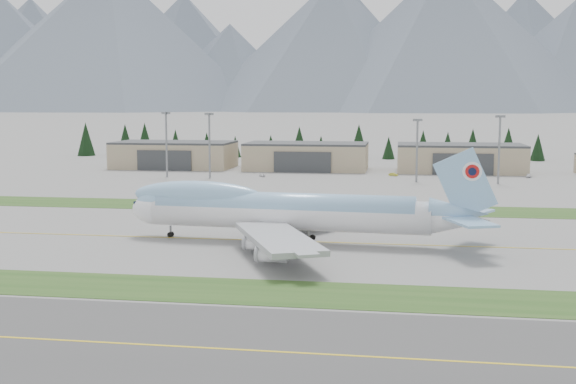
% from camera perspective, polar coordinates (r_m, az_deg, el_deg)
% --- Properties ---
extents(ground, '(7000.00, 7000.00, 0.00)m').
position_cam_1_polar(ground, '(140.21, -0.32, -3.90)').
color(ground, slate).
rests_on(ground, ground).
extents(grass_strip_near, '(400.00, 14.00, 0.08)m').
position_cam_1_polar(grass_strip_near, '(103.81, -3.70, -7.84)').
color(grass_strip_near, '#274A1A').
rests_on(grass_strip_near, ground).
extents(grass_strip_far, '(400.00, 18.00, 0.08)m').
position_cam_1_polar(grass_strip_far, '(184.15, 1.91, -1.26)').
color(grass_strip_far, '#274A1A').
rests_on(grass_strip_far, ground).
extents(asphalt_taxiway, '(400.00, 32.00, 0.04)m').
position_cam_1_polar(asphalt_taxiway, '(81.57, -7.45, -12.09)').
color(asphalt_taxiway, '#3D3D3D').
rests_on(asphalt_taxiway, ground).
extents(taxiway_line_main, '(400.00, 0.40, 0.02)m').
position_cam_1_polar(taxiway_line_main, '(140.21, -0.32, -3.90)').
color(taxiway_line_main, yellow).
rests_on(taxiway_line_main, ground).
extents(taxiway_line_near, '(400.00, 0.40, 0.02)m').
position_cam_1_polar(taxiway_line_near, '(81.57, -7.45, -12.09)').
color(taxiway_line_near, yellow).
rests_on(taxiway_line_near, ground).
extents(boeing_747_freighter, '(71.38, 61.51, 18.81)m').
position_cam_1_polar(boeing_747_freighter, '(138.11, -0.29, -1.46)').
color(boeing_747_freighter, white).
rests_on(boeing_747_freighter, ground).
extents(hangar_left, '(48.00, 26.60, 10.80)m').
position_cam_1_polar(hangar_left, '(300.96, -8.97, 2.93)').
color(hangar_left, tan).
rests_on(hangar_left, ground).
extents(hangar_center, '(48.00, 26.60, 10.80)m').
position_cam_1_polar(hangar_center, '(288.94, 1.49, 2.85)').
color(hangar_center, tan).
rests_on(hangar_center, ground).
extents(hangar_right, '(48.00, 26.60, 10.80)m').
position_cam_1_polar(hangar_right, '(287.48, 13.45, 2.64)').
color(hangar_right, tan).
rests_on(hangar_right, ground).
extents(floodlight_masts, '(118.27, 7.43, 23.39)m').
position_cam_1_polar(floodlight_masts, '(248.78, 2.24, 4.57)').
color(floodlight_masts, gray).
rests_on(floodlight_masts, ground).
extents(service_vehicle_a, '(2.97, 3.82, 1.22)m').
position_cam_1_polar(service_vehicle_a, '(261.66, -2.05, 1.22)').
color(service_vehicle_a, white).
rests_on(service_vehicle_a, ground).
extents(service_vehicle_b, '(3.71, 2.85, 1.17)m').
position_cam_1_polar(service_vehicle_b, '(266.63, 8.32, 1.26)').
color(service_vehicle_b, gold).
rests_on(service_vehicle_b, ground).
extents(service_vehicle_c, '(2.36, 4.39, 1.21)m').
position_cam_1_polar(service_vehicle_c, '(272.52, 18.47, 1.09)').
color(service_vehicle_c, '#B7B7BC').
rests_on(service_vehicle_c, ground).
extents(conifer_belt, '(273.72, 16.39, 16.88)m').
position_cam_1_polar(conifer_belt, '(350.23, 4.08, 3.89)').
color(conifer_belt, black).
rests_on(conifer_belt, ground).
extents(mountain_ridge_front, '(4322.93, 1154.17, 493.05)m').
position_cam_1_polar(mountain_ridge_front, '(2359.56, 5.69, 11.79)').
color(mountain_ridge_front, '#434A5A').
rests_on(mountain_ridge_front, ground).
extents(mountain_ridge_rear, '(4445.39, 994.33, 497.16)m').
position_cam_1_polar(mountain_ridge_rear, '(3044.25, 9.90, 11.14)').
color(mountain_ridge_rear, '#434A5A').
rests_on(mountain_ridge_rear, ground).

